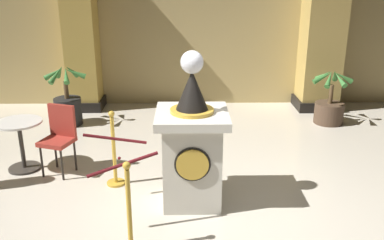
% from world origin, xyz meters
% --- Properties ---
extents(ground_plane, '(10.79, 10.79, 0.00)m').
position_xyz_m(ground_plane, '(0.00, 0.00, 0.00)').
color(ground_plane, beige).
extents(back_wall, '(10.79, 0.16, 3.46)m').
position_xyz_m(back_wall, '(0.00, 4.59, 1.73)').
color(back_wall, tan).
rests_on(back_wall, ground_plane).
extents(pedestal_clock, '(0.84, 0.84, 1.87)m').
position_xyz_m(pedestal_clock, '(-0.26, 0.37, 0.72)').
color(pedestal_clock, beige).
rests_on(pedestal_clock, ground_plane).
extents(stanchion_near, '(0.24, 0.24, 1.03)m').
position_xyz_m(stanchion_near, '(-1.27, 0.82, 0.36)').
color(stanchion_near, gold).
rests_on(stanchion_near, ground_plane).
extents(stanchion_far, '(0.24, 0.24, 0.99)m').
position_xyz_m(stanchion_far, '(-0.89, -0.61, 0.34)').
color(stanchion_far, gold).
rests_on(stanchion_far, ground_plane).
extents(velvet_rope, '(0.92, 0.94, 0.22)m').
position_xyz_m(velvet_rope, '(-1.08, 0.11, 0.79)').
color(velvet_rope, '#591419').
extents(column_left, '(0.73, 0.73, 3.32)m').
position_xyz_m(column_left, '(-2.38, 4.19, 1.65)').
color(column_left, black).
rests_on(column_left, ground_plane).
extents(column_right, '(0.90, 0.90, 3.32)m').
position_xyz_m(column_right, '(2.38, 4.19, 1.65)').
color(column_right, black).
rests_on(column_right, ground_plane).
extents(potted_palm_left, '(0.76, 0.69, 1.14)m').
position_xyz_m(potted_palm_left, '(-2.50, 3.20, 0.37)').
color(potted_palm_left, black).
rests_on(potted_palm_left, ground_plane).
extents(potted_palm_right, '(0.76, 0.70, 1.05)m').
position_xyz_m(potted_palm_right, '(2.34, 3.19, 0.31)').
color(potted_palm_right, '#4C3828').
rests_on(potted_palm_right, ground_plane).
extents(cafe_table, '(0.64, 0.64, 0.72)m').
position_xyz_m(cafe_table, '(-2.65, 1.30, 0.47)').
color(cafe_table, '#332D28').
rests_on(cafe_table, ground_plane).
extents(cafe_chair_red, '(0.51, 0.51, 0.96)m').
position_xyz_m(cafe_chair_red, '(-2.08, 1.22, 0.57)').
color(cafe_chair_red, black).
rests_on(cafe_chair_red, ground_plane).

